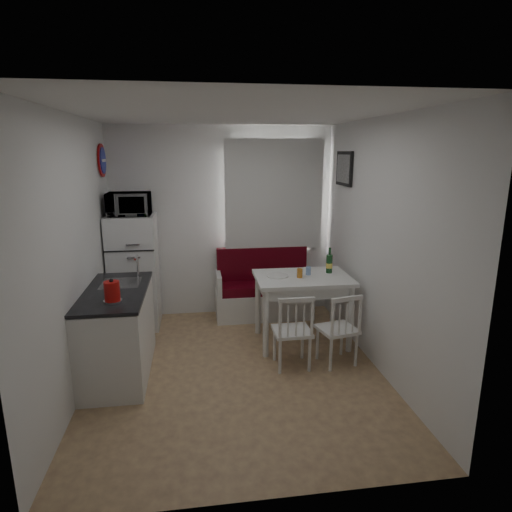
# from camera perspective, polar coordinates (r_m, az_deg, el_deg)

# --- Properties ---
(floor) EXTENTS (3.00, 3.50, 0.02)m
(floor) POSITION_cam_1_polar(r_m,az_deg,el_deg) (4.69, -2.68, -15.00)
(floor) COLOR #8C684A
(floor) RESTS_ON ground
(ceiling) EXTENTS (3.00, 3.50, 0.02)m
(ceiling) POSITION_cam_1_polar(r_m,az_deg,el_deg) (4.13, -3.10, 18.52)
(ceiling) COLOR white
(ceiling) RESTS_ON wall_back
(wall_back) EXTENTS (3.00, 0.02, 2.60)m
(wall_back) POSITION_cam_1_polar(r_m,az_deg,el_deg) (5.94, -4.45, 4.45)
(wall_back) COLOR white
(wall_back) RESTS_ON floor
(wall_front) EXTENTS (3.00, 0.02, 2.60)m
(wall_front) POSITION_cam_1_polar(r_m,az_deg,el_deg) (2.56, 0.80, -8.16)
(wall_front) COLOR white
(wall_front) RESTS_ON floor
(wall_left) EXTENTS (0.02, 3.50, 2.60)m
(wall_left) POSITION_cam_1_polar(r_m,az_deg,el_deg) (4.36, -22.93, -0.03)
(wall_left) COLOR white
(wall_left) RESTS_ON floor
(wall_right) EXTENTS (0.02, 3.50, 2.60)m
(wall_right) POSITION_cam_1_polar(r_m,az_deg,el_deg) (4.60, 16.06, 1.23)
(wall_right) COLOR white
(wall_right) RESTS_ON floor
(window) EXTENTS (1.22, 0.06, 1.47)m
(window) POSITION_cam_1_polar(r_m,az_deg,el_deg) (5.95, 2.32, 7.66)
(window) COLOR white
(window) RESTS_ON wall_back
(curtain) EXTENTS (1.35, 0.02, 1.50)m
(curtain) POSITION_cam_1_polar(r_m,az_deg,el_deg) (5.87, 2.45, 8.07)
(curtain) COLOR silver
(curtain) RESTS_ON wall_back
(kitchen_counter) EXTENTS (0.62, 1.32, 1.16)m
(kitchen_counter) POSITION_cam_1_polar(r_m,az_deg,el_deg) (4.69, -17.89, -9.52)
(kitchen_counter) COLOR white
(kitchen_counter) RESTS_ON floor
(wall_sign) EXTENTS (0.03, 0.40, 0.40)m
(wall_sign) POSITION_cam_1_polar(r_m,az_deg,el_deg) (5.66, -19.77, 11.90)
(wall_sign) COLOR navy
(wall_sign) RESTS_ON wall_left
(picture_frame) EXTENTS (0.04, 0.52, 0.42)m
(picture_frame) POSITION_cam_1_polar(r_m,az_deg,el_deg) (5.52, 11.66, 11.35)
(picture_frame) COLOR black
(picture_frame) RESTS_ON wall_right
(bench) EXTENTS (1.33, 0.51, 0.95)m
(bench) POSITION_cam_1_polar(r_m,az_deg,el_deg) (6.00, 1.01, -5.10)
(bench) COLOR white
(bench) RESTS_ON floor
(dining_table) EXTENTS (1.12, 0.79, 0.83)m
(dining_table) POSITION_cam_1_polar(r_m,az_deg,el_deg) (5.08, 6.22, -3.70)
(dining_table) COLOR white
(dining_table) RESTS_ON floor
(chair_left) EXTENTS (0.39, 0.37, 0.45)m
(chair_left) POSITION_cam_1_polar(r_m,az_deg,el_deg) (4.50, 5.09, -9.06)
(chair_left) COLOR white
(chair_left) RESTS_ON floor
(chair_right) EXTENTS (0.45, 0.44, 0.44)m
(chair_right) POSITION_cam_1_polar(r_m,az_deg,el_deg) (4.64, 11.17, -8.70)
(chair_right) COLOR white
(chair_right) RESTS_ON floor
(fridge) EXTENTS (0.59, 0.59, 1.48)m
(fridge) POSITION_cam_1_polar(r_m,az_deg,el_deg) (5.76, -15.91, -2.04)
(fridge) COLOR white
(fridge) RESTS_ON floor
(microwave) EXTENTS (0.52, 0.35, 0.29)m
(microwave) POSITION_cam_1_polar(r_m,az_deg,el_deg) (5.54, -16.58, 6.65)
(microwave) COLOR white
(microwave) RESTS_ON fridge
(kettle) EXTENTS (0.17, 0.17, 0.22)m
(kettle) POSITION_cam_1_polar(r_m,az_deg,el_deg) (4.14, -18.64, -4.49)
(kettle) COLOR red
(kettle) RESTS_ON kitchen_counter
(wine_bottle) EXTENTS (0.08, 0.08, 0.31)m
(wine_bottle) POSITION_cam_1_polar(r_m,az_deg,el_deg) (5.20, 9.76, -0.56)
(wine_bottle) COLOR #14401B
(wine_bottle) RESTS_ON dining_table
(drinking_glass_orange) EXTENTS (0.06, 0.06, 0.11)m
(drinking_glass_orange) POSITION_cam_1_polar(r_m,az_deg,el_deg) (4.98, 5.85, -2.29)
(drinking_glass_orange) COLOR #C57420
(drinking_glass_orange) RESTS_ON dining_table
(drinking_glass_blue) EXTENTS (0.06, 0.06, 0.10)m
(drinking_glass_blue) POSITION_cam_1_polar(r_m,az_deg,el_deg) (5.11, 7.00, -1.96)
(drinking_glass_blue) COLOR #7898CD
(drinking_glass_blue) RESTS_ON dining_table
(plate) EXTENTS (0.25, 0.25, 0.02)m
(plate) POSITION_cam_1_polar(r_m,az_deg,el_deg) (5.01, 2.86, -2.67)
(plate) COLOR white
(plate) RESTS_ON dining_table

